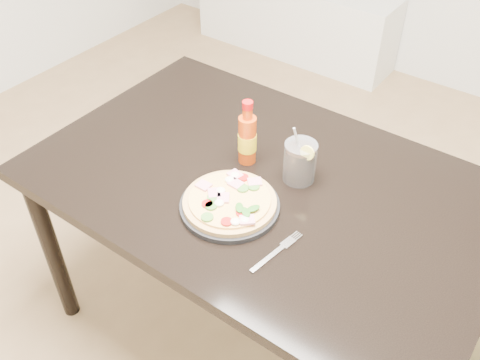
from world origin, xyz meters
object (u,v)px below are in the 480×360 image
Objects in this scene: hot_sauce_bottle at (247,138)px; media_console at (294,18)px; dining_table at (263,199)px; plate at (230,206)px; pizza at (230,201)px; fork at (278,251)px; cola_cup at (300,163)px.

media_console is (-1.00, 1.96, -0.59)m from hot_sauce_bottle.
hot_sauce_bottle is at bearing 154.57° from dining_table.
plate is at bearing -92.35° from dining_table.
pizza is at bearing -67.18° from hot_sauce_bottle.
fork is 0.13× the size of media_console.
hot_sauce_bottle is 2.28m from media_console.
pizza is at bearing -92.30° from dining_table.
cola_cup reaches higher than pizza.
hot_sauce_bottle reaches higher than fork.
cola_cup is at bearing 68.40° from pizza.
hot_sauce_bottle is at bearing 112.74° from plate.
hot_sauce_bottle reaches higher than plate.
hot_sauce_bottle is at bearing -172.82° from cola_cup.
pizza reaches higher than fork.
fork is 2.62m from media_console.
media_console is at bearing 128.95° from fork.
hot_sauce_bottle is (-0.09, 0.04, 0.17)m from dining_table.
pizza is at bearing 68.10° from plate.
hot_sauce_bottle is 1.16× the size of cola_cup.
fork reaches higher than media_console.
pizza reaches higher than media_console.
media_console is at bearing 116.59° from pizza.
fork is at bearing -48.33° from dining_table.
dining_table is 5.28× the size of pizza.
pizza is at bearing -111.60° from cola_cup.
dining_table is at bearing -25.43° from hot_sauce_bottle.
media_console is at bearing 116.58° from plate.
plate is 1.31× the size of hot_sauce_bottle.
cola_cup is (0.08, 0.07, 0.14)m from dining_table.
pizza is 1.22× the size of hot_sauce_bottle.
hot_sauce_bottle is at bearing 146.49° from fork.
hot_sauce_bottle is at bearing -63.03° from media_console.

